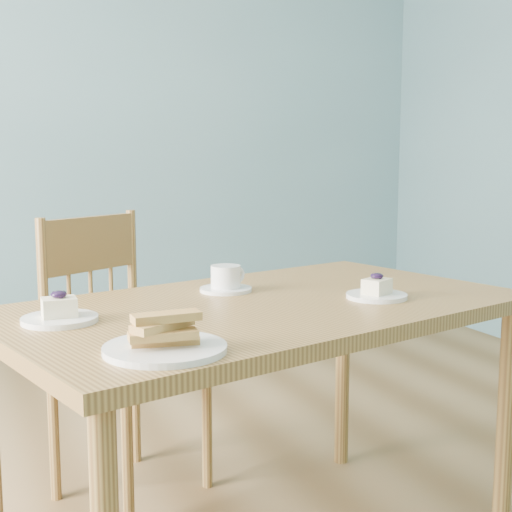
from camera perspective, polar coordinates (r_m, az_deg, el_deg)
room at (r=1.90m, az=-8.37°, el=15.77°), size 5.01×5.01×2.71m
dining_table at (r=1.85m, az=0.64°, el=-5.87°), size 1.48×1.07×0.72m
dining_chair at (r=2.35m, az=-10.76°, el=-7.64°), size 0.55×0.55×0.90m
cheesecake_plate_near at (r=1.91m, az=9.63°, el=-2.84°), size 0.16×0.16×0.07m
cheesecake_plate_far at (r=1.68m, az=-15.44°, el=-4.50°), size 0.17×0.17×0.07m
coffee_cup at (r=1.98m, az=-2.40°, el=-1.96°), size 0.14×0.14×0.07m
biscotti_plate at (r=1.39m, az=-7.31°, el=-6.70°), size 0.24×0.24×0.08m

